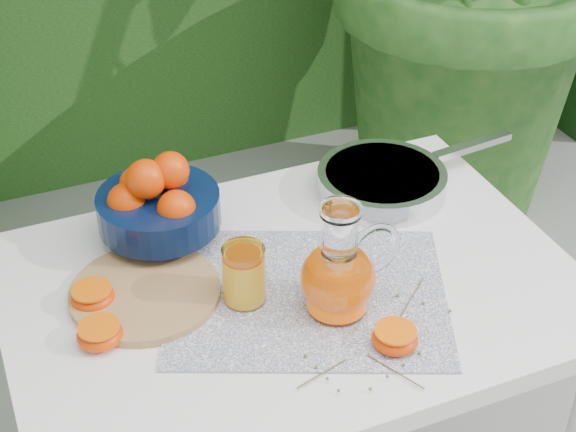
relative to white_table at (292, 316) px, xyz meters
name	(u,v)px	position (x,y,z in m)	size (l,w,h in m)	color
white_table	(292,316)	(0.00, 0.00, 0.00)	(1.00, 0.70, 0.75)	white
placemat	(308,295)	(0.01, -0.05, 0.08)	(0.48, 0.37, 0.00)	#0B1741
cutting_board	(145,293)	(-0.25, 0.06, 0.09)	(0.26, 0.26, 0.02)	#A8844C
fruit_bowl	(157,202)	(-0.18, 0.22, 0.16)	(0.30, 0.30, 0.18)	black
juice_pitcher	(339,274)	(0.04, -0.10, 0.16)	(0.18, 0.13, 0.21)	white
juice_tumbler	(244,276)	(-0.09, -0.01, 0.14)	(0.10, 0.10, 0.11)	white
saute_pan	(383,180)	(0.28, 0.20, 0.11)	(0.47, 0.29, 0.05)	#B6B7BB
orange_halves	(194,322)	(-0.20, -0.05, 0.10)	(0.53, 0.38, 0.04)	red
thyme_sprigs	(379,345)	(0.06, -0.21, 0.09)	(0.31, 0.24, 0.01)	#504124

